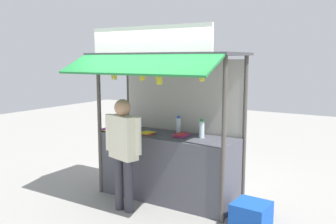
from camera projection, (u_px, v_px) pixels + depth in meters
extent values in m
plane|color=gray|center=(168.00, 198.00, 5.65)|extent=(20.00, 20.00, 0.00)
cube|color=#4C4C56|center=(168.00, 167.00, 5.58)|extent=(2.10, 0.69, 0.99)
cylinder|color=#4C4742|center=(100.00, 126.00, 5.76)|extent=(0.06, 0.06, 2.16)
cylinder|color=#4C4742|center=(224.00, 141.00, 4.66)|extent=(0.06, 0.06, 2.16)
cylinder|color=#4C4742|center=(129.00, 119.00, 6.38)|extent=(0.06, 0.06, 2.16)
cylinder|color=#4C4742|center=(244.00, 132.00, 5.28)|extent=(0.06, 0.06, 2.16)
cube|color=#B7B2A8|center=(181.00, 126.00, 5.83)|extent=(2.05, 0.04, 2.11)
cube|color=#3F3F44|center=(165.00, 54.00, 5.28)|extent=(2.30, 0.94, 0.04)
cube|color=#1E7A38|center=(135.00, 64.00, 4.69)|extent=(2.26, 0.51, 0.26)
cube|color=white|center=(148.00, 39.00, 4.90)|extent=(1.89, 0.04, 0.35)
cylinder|color=#59544C|center=(151.00, 61.00, 4.98)|extent=(1.99, 0.02, 0.02)
cylinder|color=silver|center=(124.00, 121.00, 6.12)|extent=(0.06, 0.06, 0.20)
cylinder|color=white|center=(124.00, 114.00, 6.11)|extent=(0.04, 0.04, 0.03)
cylinder|color=silver|center=(202.00, 130.00, 5.30)|extent=(0.08, 0.08, 0.24)
cylinder|color=#198C33|center=(202.00, 120.00, 5.28)|extent=(0.05, 0.05, 0.03)
cylinder|color=silver|center=(178.00, 125.00, 5.67)|extent=(0.07, 0.07, 0.23)
cylinder|color=blue|center=(179.00, 117.00, 5.66)|extent=(0.05, 0.05, 0.03)
cube|color=orange|center=(146.00, 134.00, 5.56)|extent=(0.21, 0.26, 0.01)
cube|color=blue|center=(146.00, 134.00, 5.56)|extent=(0.22, 0.26, 0.01)
cube|color=red|center=(147.00, 133.00, 5.56)|extent=(0.20, 0.25, 0.01)
cube|color=purple|center=(146.00, 133.00, 5.56)|extent=(0.20, 0.25, 0.01)
cube|color=yellow|center=(146.00, 133.00, 5.55)|extent=(0.22, 0.26, 0.01)
cube|color=purple|center=(181.00, 136.00, 5.42)|extent=(0.18, 0.24, 0.01)
cube|color=red|center=(181.00, 136.00, 5.40)|extent=(0.17, 0.23, 0.01)
cube|color=purple|center=(181.00, 135.00, 5.41)|extent=(0.19, 0.24, 0.01)
cube|color=red|center=(181.00, 134.00, 5.41)|extent=(0.18, 0.24, 0.01)
cube|color=black|center=(121.00, 133.00, 5.64)|extent=(0.19, 0.27, 0.01)
cube|color=white|center=(121.00, 132.00, 5.64)|extent=(0.20, 0.28, 0.01)
cube|color=red|center=(121.00, 132.00, 5.64)|extent=(0.20, 0.28, 0.01)
cube|color=green|center=(120.00, 131.00, 5.63)|extent=(0.20, 0.28, 0.01)
cube|color=purple|center=(121.00, 131.00, 5.62)|extent=(0.21, 0.28, 0.01)
cube|color=purple|center=(121.00, 130.00, 5.63)|extent=(0.20, 0.28, 0.01)
cube|color=black|center=(109.00, 131.00, 5.84)|extent=(0.23, 0.24, 0.01)
cube|color=black|center=(109.00, 130.00, 5.85)|extent=(0.25, 0.25, 0.01)
cube|color=yellow|center=(108.00, 129.00, 5.84)|extent=(0.23, 0.24, 0.01)
cube|color=purple|center=(109.00, 129.00, 5.85)|extent=(0.23, 0.24, 0.01)
cylinder|color=#332D23|center=(142.00, 66.00, 5.06)|extent=(0.01, 0.01, 0.08)
cylinder|color=olive|center=(142.00, 70.00, 5.07)|extent=(0.04, 0.04, 0.04)
ellipsoid|color=gold|center=(143.00, 76.00, 5.07)|extent=(0.04, 0.08, 0.15)
ellipsoid|color=gold|center=(143.00, 76.00, 5.09)|extent=(0.07, 0.06, 0.15)
ellipsoid|color=gold|center=(143.00, 75.00, 5.10)|extent=(0.08, 0.05, 0.15)
ellipsoid|color=gold|center=(141.00, 75.00, 5.10)|extent=(0.05, 0.08, 0.15)
ellipsoid|color=gold|center=(141.00, 76.00, 5.09)|extent=(0.06, 0.07, 0.15)
ellipsoid|color=gold|center=(141.00, 76.00, 5.07)|extent=(0.06, 0.05, 0.15)
ellipsoid|color=gold|center=(142.00, 76.00, 5.06)|extent=(0.07, 0.06, 0.15)
cylinder|color=#332D23|center=(159.00, 68.00, 4.92)|extent=(0.01, 0.01, 0.14)
cylinder|color=olive|center=(159.00, 74.00, 4.93)|extent=(0.04, 0.04, 0.04)
ellipsoid|color=yellow|center=(161.00, 80.00, 4.93)|extent=(0.04, 0.08, 0.14)
ellipsoid|color=yellow|center=(160.00, 80.00, 4.95)|extent=(0.07, 0.05, 0.14)
ellipsoid|color=yellow|center=(159.00, 80.00, 4.96)|extent=(0.07, 0.06, 0.14)
ellipsoid|color=yellow|center=(158.00, 80.00, 4.95)|extent=(0.05, 0.08, 0.14)
ellipsoid|color=yellow|center=(158.00, 80.00, 4.93)|extent=(0.08, 0.06, 0.14)
ellipsoid|color=yellow|center=(159.00, 80.00, 4.92)|extent=(0.08, 0.06, 0.14)
cylinder|color=#332D23|center=(114.00, 65.00, 5.33)|extent=(0.01, 0.01, 0.08)
cylinder|color=olive|center=(114.00, 69.00, 5.33)|extent=(0.04, 0.04, 0.04)
ellipsoid|color=yellow|center=(115.00, 75.00, 5.33)|extent=(0.04, 0.08, 0.16)
ellipsoid|color=yellow|center=(116.00, 75.00, 5.36)|extent=(0.09, 0.05, 0.16)
ellipsoid|color=yellow|center=(114.00, 75.00, 5.37)|extent=(0.06, 0.08, 0.16)
ellipsoid|color=yellow|center=(112.00, 75.00, 5.35)|extent=(0.06, 0.08, 0.16)
ellipsoid|color=yellow|center=(114.00, 75.00, 5.32)|extent=(0.08, 0.04, 0.16)
cylinder|color=#332D23|center=(202.00, 66.00, 4.58)|extent=(0.01, 0.01, 0.07)
cylinder|color=olive|center=(202.00, 70.00, 4.59)|extent=(0.04, 0.04, 0.04)
ellipsoid|color=yellow|center=(203.00, 76.00, 4.59)|extent=(0.03, 0.07, 0.14)
ellipsoid|color=yellow|center=(203.00, 76.00, 4.61)|extent=(0.05, 0.05, 0.15)
ellipsoid|color=yellow|center=(202.00, 76.00, 4.61)|extent=(0.05, 0.04, 0.15)
ellipsoid|color=yellow|center=(201.00, 76.00, 4.61)|extent=(0.03, 0.06, 0.14)
ellipsoid|color=yellow|center=(201.00, 76.00, 4.59)|extent=(0.06, 0.05, 0.15)
ellipsoid|color=yellow|center=(202.00, 76.00, 4.57)|extent=(0.07, 0.06, 0.15)
cylinder|color=#383842|center=(119.00, 184.00, 5.18)|extent=(0.12, 0.12, 0.75)
cylinder|color=#383842|center=(129.00, 186.00, 5.09)|extent=(0.12, 0.12, 0.75)
cube|color=#EAE5C6|center=(123.00, 137.00, 5.04)|extent=(0.48, 0.31, 0.60)
cylinder|color=#EAE5C6|center=(109.00, 132.00, 5.16)|extent=(0.10, 0.10, 0.51)
cylinder|color=#EAE5C6|center=(138.00, 136.00, 4.90)|extent=(0.10, 0.10, 0.51)
sphere|color=tan|center=(123.00, 107.00, 4.98)|extent=(0.23, 0.23, 0.23)
cube|color=#194CB2|center=(251.00, 214.00, 4.69)|extent=(0.46, 0.46, 0.31)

